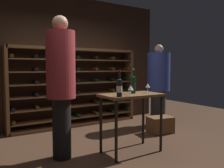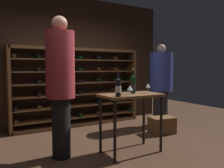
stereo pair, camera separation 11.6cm
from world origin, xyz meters
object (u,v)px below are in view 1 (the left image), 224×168
(wine_crate, at_px, (160,125))
(wine_bottle_green_slim, at_px, (133,84))
(wine_rack, at_px, (77,87))
(wine_glass_stemmed_left, at_px, (148,86))
(wine_bottle_amber_reserve, at_px, (120,87))
(person_host_in_suit, at_px, (61,80))
(person_guest_blue_shirt, at_px, (158,81))
(wine_glass_stemmed_center, at_px, (131,88))
(tasting_table, at_px, (131,102))

(wine_crate, xyz_separation_m, wine_bottle_green_slim, (-1.08, -0.52, 0.90))
(wine_rack, bearing_deg, wine_bottle_green_slim, -87.06)
(wine_glass_stemmed_left, bearing_deg, wine_crate, 34.46)
(wine_bottle_amber_reserve, bearing_deg, person_host_in_suit, 141.42)
(wine_bottle_amber_reserve, distance_m, wine_glass_stemmed_left, 0.69)
(wine_bottle_amber_reserve, bearing_deg, person_guest_blue_shirt, 33.59)
(person_host_in_suit, bearing_deg, wine_rack, 42.84)
(wine_glass_stemmed_left, bearing_deg, wine_rack, 100.01)
(wine_crate, relative_size, wine_glass_stemmed_center, 3.18)
(wine_rack, relative_size, wine_crate, 6.23)
(tasting_table, relative_size, person_guest_blue_shirt, 0.51)
(person_host_in_suit, relative_size, wine_glass_stemmed_center, 13.64)
(wine_glass_stemmed_center, distance_m, wine_glass_stemmed_left, 0.50)
(person_guest_blue_shirt, bearing_deg, tasting_table, -170.69)
(person_host_in_suit, xyz_separation_m, wine_glass_stemmed_center, (0.86, -0.52, -0.12))
(wine_rack, relative_size, tasting_table, 3.17)
(wine_glass_stemmed_center, bearing_deg, wine_bottle_amber_reserve, -178.98)
(wine_rack, bearing_deg, wine_glass_stemmed_center, -92.93)
(person_guest_blue_shirt, distance_m, wine_crate, 1.08)
(wine_rack, xyz_separation_m, wine_glass_stemmed_center, (-0.11, -2.21, 0.16))
(wine_glass_stemmed_left, bearing_deg, person_guest_blue_shirt, 41.10)
(tasting_table, bearing_deg, wine_bottle_green_slim, 26.80)
(person_guest_blue_shirt, relative_size, wine_crate, 3.85)
(wine_bottle_green_slim, xyz_separation_m, wine_glass_stemmed_left, (0.26, -0.04, -0.03))
(wine_bottle_green_slim, bearing_deg, wine_glass_stemmed_left, -9.40)
(wine_bottle_amber_reserve, height_order, wine_glass_stemmed_left, wine_bottle_amber_reserve)
(tasting_table, relative_size, wine_glass_stemmed_left, 6.13)
(person_host_in_suit, height_order, wine_glass_stemmed_left, person_host_in_suit)
(person_guest_blue_shirt, distance_m, wine_bottle_green_slim, 1.82)
(wine_bottle_amber_reserve, height_order, wine_bottle_green_slim, wine_bottle_green_slim)
(wine_crate, distance_m, wine_glass_stemmed_center, 1.72)
(wine_crate, xyz_separation_m, wine_bottle_amber_reserve, (-1.49, -0.75, 0.89))
(wine_glass_stemmed_center, height_order, wine_glass_stemmed_left, wine_glass_stemmed_left)
(wine_bottle_green_slim, xyz_separation_m, wine_glass_stemmed_center, (-0.21, -0.22, -0.03))
(person_host_in_suit, xyz_separation_m, wine_glass_stemmed_left, (1.33, -0.34, -0.12))
(tasting_table, bearing_deg, wine_glass_stemmed_center, -128.78)
(wine_rack, bearing_deg, person_host_in_suit, -119.91)
(wine_crate, bearing_deg, person_host_in_suit, -174.14)
(wine_rack, height_order, person_host_in_suit, person_host_in_suit)
(person_host_in_suit, distance_m, wine_glass_stemmed_center, 1.01)
(person_guest_blue_shirt, height_order, wine_glass_stemmed_center, person_guest_blue_shirt)
(tasting_table, relative_size, wine_bottle_amber_reserve, 2.50)
(wine_crate, bearing_deg, wine_glass_stemmed_left, -145.54)
(wine_rack, relative_size, wine_glass_stemmed_left, 19.44)
(wine_rack, bearing_deg, wine_glass_stemmed_left, -79.99)
(tasting_table, distance_m, wine_crate, 1.41)
(wine_bottle_green_slim, distance_m, wine_glass_stemmed_left, 0.26)
(wine_glass_stemmed_center, bearing_deg, wine_rack, 87.07)
(tasting_table, relative_size, wine_crate, 1.97)
(person_host_in_suit, distance_m, wine_bottle_green_slim, 1.12)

